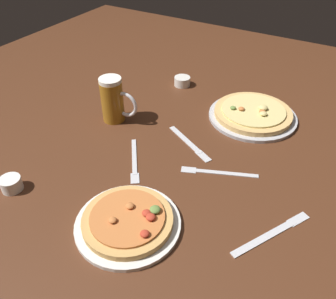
{
  "coord_description": "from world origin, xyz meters",
  "views": [
    {
      "loc": [
        0.43,
        -0.73,
        0.69
      ],
      "look_at": [
        0.0,
        0.0,
        0.02
      ],
      "focal_mm": 36.96,
      "sensor_mm": 36.0,
      "label": 1
    }
  ],
  "objects_px": {
    "ramekin_butter": "(11,184)",
    "knife_right": "(272,233)",
    "pizza_plate_near": "(128,221)",
    "knife_spare": "(189,143)",
    "pizza_plate_far": "(253,114)",
    "fork_left": "(217,172)",
    "ramekin_sauce": "(182,81)",
    "beer_mug_dark": "(113,100)",
    "fork_spare": "(134,161)"
  },
  "relations": [
    {
      "from": "beer_mug_dark",
      "to": "ramekin_sauce",
      "type": "bearing_deg",
      "value": 76.82
    },
    {
      "from": "pizza_plate_near",
      "to": "pizza_plate_far",
      "type": "height_order",
      "value": "pizza_plate_far"
    },
    {
      "from": "pizza_plate_near",
      "to": "ramekin_butter",
      "type": "distance_m",
      "value": 0.36
    },
    {
      "from": "pizza_plate_far",
      "to": "knife_right",
      "type": "height_order",
      "value": "pizza_plate_far"
    },
    {
      "from": "fork_spare",
      "to": "ramekin_sauce",
      "type": "bearing_deg",
      "value": 102.23
    },
    {
      "from": "ramekin_butter",
      "to": "fork_left",
      "type": "distance_m",
      "value": 0.59
    },
    {
      "from": "pizza_plate_far",
      "to": "ramekin_sauce",
      "type": "xyz_separation_m",
      "value": [
        -0.34,
        0.09,
        0.0
      ]
    },
    {
      "from": "ramekin_butter",
      "to": "knife_right",
      "type": "height_order",
      "value": "ramekin_butter"
    },
    {
      "from": "pizza_plate_near",
      "to": "knife_right",
      "type": "distance_m",
      "value": 0.36
    },
    {
      "from": "fork_left",
      "to": "knife_right",
      "type": "relative_size",
      "value": 0.98
    },
    {
      "from": "pizza_plate_far",
      "to": "knife_right",
      "type": "distance_m",
      "value": 0.53
    },
    {
      "from": "ramekin_butter",
      "to": "knife_spare",
      "type": "relative_size",
      "value": 0.29
    },
    {
      "from": "beer_mug_dark",
      "to": "fork_left",
      "type": "height_order",
      "value": "beer_mug_dark"
    },
    {
      "from": "fork_spare",
      "to": "knife_spare",
      "type": "bearing_deg",
      "value": 58.04
    },
    {
      "from": "pizza_plate_near",
      "to": "fork_spare",
      "type": "height_order",
      "value": "pizza_plate_near"
    },
    {
      "from": "fork_spare",
      "to": "knife_spare",
      "type": "height_order",
      "value": "same"
    },
    {
      "from": "fork_left",
      "to": "fork_spare",
      "type": "bearing_deg",
      "value": -161.34
    },
    {
      "from": "ramekin_sauce",
      "to": "pizza_plate_near",
      "type": "bearing_deg",
      "value": -71.7
    },
    {
      "from": "pizza_plate_near",
      "to": "ramekin_butter",
      "type": "height_order",
      "value": "pizza_plate_near"
    },
    {
      "from": "pizza_plate_near",
      "to": "ramekin_sauce",
      "type": "height_order",
      "value": "pizza_plate_near"
    },
    {
      "from": "ramekin_butter",
      "to": "fork_left",
      "type": "xyz_separation_m",
      "value": [
        0.47,
        0.35,
        -0.02
      ]
    },
    {
      "from": "ramekin_butter",
      "to": "knife_right",
      "type": "xyz_separation_m",
      "value": [
        0.68,
        0.21,
        -0.02
      ]
    },
    {
      "from": "fork_left",
      "to": "knife_right",
      "type": "distance_m",
      "value": 0.25
    },
    {
      "from": "ramekin_butter",
      "to": "knife_spare",
      "type": "xyz_separation_m",
      "value": [
        0.33,
        0.44,
        -0.02
      ]
    },
    {
      "from": "beer_mug_dark",
      "to": "pizza_plate_far",
      "type": "bearing_deg",
      "value": 31.6
    },
    {
      "from": "pizza_plate_far",
      "to": "fork_left",
      "type": "distance_m",
      "value": 0.34
    },
    {
      "from": "pizza_plate_far",
      "to": "beer_mug_dark",
      "type": "relative_size",
      "value": 1.95
    },
    {
      "from": "ramekin_butter",
      "to": "knife_right",
      "type": "bearing_deg",
      "value": 17.54
    },
    {
      "from": "beer_mug_dark",
      "to": "fork_left",
      "type": "bearing_deg",
      "value": -10.35
    },
    {
      "from": "pizza_plate_near",
      "to": "knife_spare",
      "type": "height_order",
      "value": "pizza_plate_near"
    },
    {
      "from": "knife_spare",
      "to": "ramekin_sauce",
      "type": "bearing_deg",
      "value": 121.79
    },
    {
      "from": "ramekin_sauce",
      "to": "fork_spare",
      "type": "bearing_deg",
      "value": -77.77
    },
    {
      "from": "ramekin_sauce",
      "to": "ramekin_butter",
      "type": "height_order",
      "value": "ramekin_butter"
    },
    {
      "from": "ramekin_sauce",
      "to": "knife_spare",
      "type": "relative_size",
      "value": 0.33
    },
    {
      "from": "pizza_plate_near",
      "to": "knife_right",
      "type": "xyz_separation_m",
      "value": [
        0.32,
        0.16,
        -0.01
      ]
    },
    {
      "from": "ramekin_sauce",
      "to": "fork_spare",
      "type": "xyz_separation_m",
      "value": [
        0.11,
        -0.51,
        -0.02
      ]
    },
    {
      "from": "beer_mug_dark",
      "to": "ramekin_butter",
      "type": "xyz_separation_m",
      "value": [
        -0.03,
        -0.43,
        -0.06
      ]
    },
    {
      "from": "pizza_plate_near",
      "to": "knife_spare",
      "type": "relative_size",
      "value": 1.32
    },
    {
      "from": "fork_left",
      "to": "knife_spare",
      "type": "bearing_deg",
      "value": 148.22
    },
    {
      "from": "pizza_plate_near",
      "to": "knife_spare",
      "type": "xyz_separation_m",
      "value": [
        -0.03,
        0.38,
        -0.01
      ]
    },
    {
      "from": "knife_spare",
      "to": "pizza_plate_far",
      "type": "bearing_deg",
      "value": 63.84
    },
    {
      "from": "pizza_plate_near",
      "to": "beer_mug_dark",
      "type": "xyz_separation_m",
      "value": [
        -0.32,
        0.37,
        0.06
      ]
    },
    {
      "from": "fork_left",
      "to": "knife_spare",
      "type": "relative_size",
      "value": 1.08
    },
    {
      "from": "knife_right",
      "to": "pizza_plate_far",
      "type": "bearing_deg",
      "value": 114.65
    },
    {
      "from": "knife_right",
      "to": "fork_spare",
      "type": "bearing_deg",
      "value": 172.84
    },
    {
      "from": "fork_spare",
      "to": "knife_spare",
      "type": "xyz_separation_m",
      "value": [
        0.1,
        0.17,
        0.0
      ]
    },
    {
      "from": "pizza_plate_near",
      "to": "ramekin_sauce",
      "type": "relative_size",
      "value": 4.0
    },
    {
      "from": "fork_spare",
      "to": "pizza_plate_near",
      "type": "bearing_deg",
      "value": -58.77
    },
    {
      "from": "pizza_plate_far",
      "to": "ramekin_butter",
      "type": "bearing_deg",
      "value": -123.42
    },
    {
      "from": "fork_left",
      "to": "knife_right",
      "type": "xyz_separation_m",
      "value": [
        0.21,
        -0.14,
        0.0
      ]
    }
  ]
}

